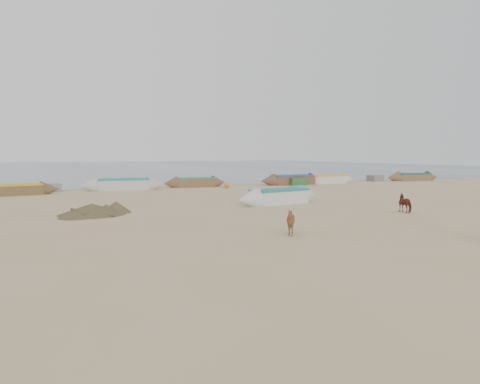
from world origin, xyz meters
name	(u,v)px	position (x,y,z in m)	size (l,w,h in m)	color
ground	(281,225)	(0.00, 0.00, 0.00)	(140.00, 140.00, 0.00)	tan
sea	(81,167)	(0.00, 82.00, 0.01)	(160.00, 160.00, 0.00)	slate
calf_front	(291,222)	(-0.89, -2.29, 0.47)	(0.76, 0.86, 0.94)	brown
calf_right	(407,203)	(7.42, 0.97, 0.45)	(0.88, 0.76, 0.89)	#602B1F
near_canoe	(279,196)	(3.64, 6.73, 0.42)	(5.72, 1.26, 0.85)	silver
debris_pile	(92,209)	(-6.52, 6.21, 0.26)	(3.09, 3.09, 0.52)	brown
waterline_canoes	(201,183)	(3.67, 20.18, 0.42)	(56.30, 4.17, 0.90)	brown
beach_clutter	(199,184)	(3.40, 19.78, 0.30)	(44.46, 4.96, 0.64)	#2D6438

